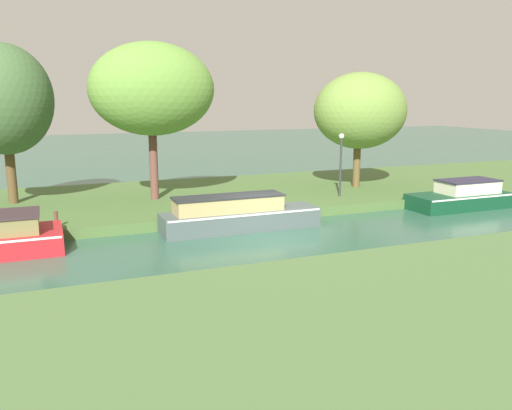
{
  "coord_description": "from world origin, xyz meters",
  "views": [
    {
      "loc": [
        -7.38,
        -16.89,
        4.88
      ],
      "look_at": [
        -0.05,
        1.2,
        0.9
      ],
      "focal_mm": 36.76,
      "sensor_mm": 36.0,
      "label": 1
    }
  ],
  "objects_px": {
    "forest_cruiser": "(462,197)",
    "willow_tree_centre": "(152,90)",
    "willow_tree_right": "(360,111)",
    "mooring_post_near": "(56,219)",
    "willow_tree_left": "(4,100)",
    "lamp_post": "(341,157)",
    "slate_barge": "(237,215)"
  },
  "relations": [
    {
      "from": "willow_tree_right",
      "to": "lamp_post",
      "type": "distance_m",
      "value": 3.44
    },
    {
      "from": "slate_barge",
      "to": "mooring_post_near",
      "type": "distance_m",
      "value": 6.49
    },
    {
      "from": "willow_tree_right",
      "to": "lamp_post",
      "type": "xyz_separation_m",
      "value": [
        -2.13,
        -1.78,
        -2.03
      ]
    },
    {
      "from": "mooring_post_near",
      "to": "slate_barge",
      "type": "bearing_deg",
      "value": -11.21
    },
    {
      "from": "willow_tree_centre",
      "to": "willow_tree_left",
      "type": "bearing_deg",
      "value": 166.53
    },
    {
      "from": "willow_tree_left",
      "to": "willow_tree_centre",
      "type": "relative_size",
      "value": 0.98
    },
    {
      "from": "slate_barge",
      "to": "forest_cruiser",
      "type": "relative_size",
      "value": 1.26
    },
    {
      "from": "mooring_post_near",
      "to": "willow_tree_right",
      "type": "bearing_deg",
      "value": 12.65
    },
    {
      "from": "forest_cruiser",
      "to": "willow_tree_right",
      "type": "height_order",
      "value": "willow_tree_right"
    },
    {
      "from": "slate_barge",
      "to": "willow_tree_left",
      "type": "bearing_deg",
      "value": 141.47
    },
    {
      "from": "willow_tree_right",
      "to": "lamp_post",
      "type": "height_order",
      "value": "willow_tree_right"
    },
    {
      "from": "slate_barge",
      "to": "willow_tree_right",
      "type": "bearing_deg",
      "value": 28.88
    },
    {
      "from": "mooring_post_near",
      "to": "willow_tree_centre",
      "type": "bearing_deg",
      "value": 40.43
    },
    {
      "from": "willow_tree_left",
      "to": "slate_barge",
      "type": "bearing_deg",
      "value": -38.53
    },
    {
      "from": "lamp_post",
      "to": "willow_tree_centre",
      "type": "bearing_deg",
      "value": 165.04
    },
    {
      "from": "willow_tree_left",
      "to": "lamp_post",
      "type": "distance_m",
      "value": 14.74
    },
    {
      "from": "forest_cruiser",
      "to": "willow_tree_centre",
      "type": "bearing_deg",
      "value": 159.03
    },
    {
      "from": "slate_barge",
      "to": "forest_cruiser",
      "type": "xyz_separation_m",
      "value": [
        10.8,
        0.0,
        -0.06
      ]
    },
    {
      "from": "slate_barge",
      "to": "willow_tree_left",
      "type": "relative_size",
      "value": 0.9
    },
    {
      "from": "willow_tree_left",
      "to": "lamp_post",
      "type": "xyz_separation_m",
      "value": [
        14.06,
        -3.59,
        -2.59
      ]
    },
    {
      "from": "slate_barge",
      "to": "willow_tree_right",
      "type": "height_order",
      "value": "willow_tree_right"
    },
    {
      "from": "willow_tree_left",
      "to": "mooring_post_near",
      "type": "relative_size",
      "value": 11.59
    },
    {
      "from": "willow_tree_centre",
      "to": "lamp_post",
      "type": "bearing_deg",
      "value": -14.96
    },
    {
      "from": "willow_tree_left",
      "to": "willow_tree_right",
      "type": "xyz_separation_m",
      "value": [
        16.19,
        -1.81,
        -0.56
      ]
    },
    {
      "from": "slate_barge",
      "to": "willow_tree_left",
      "type": "distance_m",
      "value": 11.04
    },
    {
      "from": "willow_tree_left",
      "to": "mooring_post_near",
      "type": "distance_m",
      "value": 6.75
    },
    {
      "from": "willow_tree_centre",
      "to": "willow_tree_right",
      "type": "bearing_deg",
      "value": -2.21
    },
    {
      "from": "lamp_post",
      "to": "mooring_post_near",
      "type": "bearing_deg",
      "value": -173.18
    },
    {
      "from": "slate_barge",
      "to": "forest_cruiser",
      "type": "distance_m",
      "value": 10.8
    },
    {
      "from": "forest_cruiser",
      "to": "willow_tree_centre",
      "type": "height_order",
      "value": "willow_tree_centre"
    },
    {
      "from": "willow_tree_left",
      "to": "mooring_post_near",
      "type": "height_order",
      "value": "willow_tree_left"
    },
    {
      "from": "willow_tree_right",
      "to": "mooring_post_near",
      "type": "distance_m",
      "value": 15.37
    }
  ]
}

